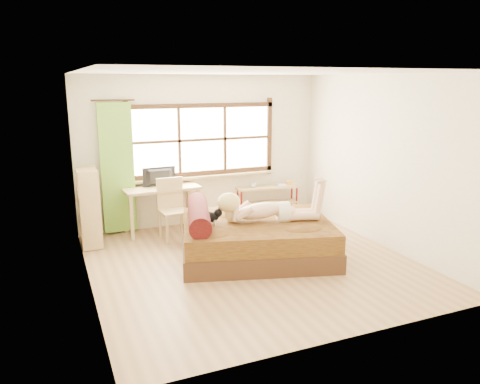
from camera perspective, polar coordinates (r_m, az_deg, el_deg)
name	(u,v)px	position (r m, az deg, el deg)	size (l,w,h in m)	color
floor	(252,263)	(6.90, 1.52, -8.64)	(4.50, 4.50, 0.00)	#9E754C
ceiling	(254,72)	(6.40, 1.67, 14.40)	(4.50, 4.50, 0.00)	white
wall_back	(202,151)	(8.58, -4.62, 5.06)	(4.50, 4.50, 0.00)	silver
wall_front	(349,213)	(4.61, 13.17, -2.51)	(4.50, 4.50, 0.00)	silver
wall_left	(84,186)	(5.97, -18.51, 0.73)	(4.50, 4.50, 0.00)	silver
wall_right	(383,162)	(7.70, 17.06, 3.56)	(4.50, 4.50, 0.00)	silver
window	(203,142)	(8.53, -4.58, 6.09)	(2.80, 0.16, 1.46)	#FFEDBF
curtain	(117,168)	(8.16, -14.73, 2.80)	(0.55, 0.10, 2.20)	#4E9729
bed	(253,237)	(7.07, 1.58, -5.49)	(2.61, 2.30, 0.84)	#362510
woman	(267,199)	(6.93, 3.36, -0.86)	(1.55, 0.44, 0.66)	#DFAF8F
kitten	(209,216)	(6.79, -3.84, -2.90)	(0.33, 0.13, 0.26)	black
desk	(161,193)	(8.20, -9.56, -0.11)	(1.33, 0.68, 0.81)	tan
monitor	(160,177)	(8.19, -9.72, 1.82)	(0.58, 0.08, 0.33)	black
chair	(172,205)	(7.91, -8.26, -1.58)	(0.48, 0.48, 1.01)	tan
pipe_shelf	(268,194)	(9.06, 3.43, -0.28)	(1.25, 0.43, 0.70)	tan
cup	(253,185)	(8.88, 1.63, 0.85)	(0.12, 0.12, 0.09)	gray
book	(277,185)	(9.10, 4.50, 0.89)	(0.17, 0.23, 0.02)	gray
bookshelf	(89,208)	(7.78, -17.89, -1.81)	(0.31, 0.55, 1.25)	tan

